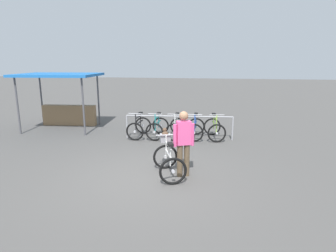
% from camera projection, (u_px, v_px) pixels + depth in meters
% --- Properties ---
extents(ground_plane, '(80.00, 80.00, 0.00)m').
position_uv_depth(ground_plane, '(149.00, 177.00, 7.04)').
color(ground_plane, '#514F4C').
extents(bike_rack_rail, '(3.89, 0.42, 0.88)m').
position_uv_depth(bike_rack_rail, '(179.00, 121.00, 10.25)').
color(bike_rack_rail, '#99999E').
rests_on(bike_rack_rail, ground).
extents(racked_bike_black, '(0.70, 1.11, 0.97)m').
position_uv_depth(racked_bike_black, '(139.00, 127.00, 10.62)').
color(racked_bike_black, black).
rests_on(racked_bike_black, ground).
extents(racked_bike_teal, '(0.68, 1.10, 0.97)m').
position_uv_depth(racked_bike_teal, '(158.00, 128.00, 10.56)').
color(racked_bike_teal, black).
rests_on(racked_bike_teal, ground).
extents(racked_bike_white, '(0.67, 1.11, 0.98)m').
position_uv_depth(racked_bike_white, '(176.00, 128.00, 10.51)').
color(racked_bike_white, black).
rests_on(racked_bike_white, ground).
extents(racked_bike_blue, '(0.67, 1.10, 0.97)m').
position_uv_depth(racked_bike_blue, '(195.00, 128.00, 10.45)').
color(racked_bike_blue, black).
rests_on(racked_bike_blue, ground).
extents(racked_bike_lime, '(0.85, 1.22, 0.98)m').
position_uv_depth(racked_bike_lime, '(214.00, 129.00, 10.40)').
color(racked_bike_lime, black).
rests_on(racked_bike_lime, ground).
extents(featured_bicycle, '(1.00, 1.26, 1.09)m').
position_uv_depth(featured_bicycle, '(168.00, 156.00, 7.08)').
color(featured_bicycle, black).
rests_on(featured_bicycle, ground).
extents(person_with_featured_bike, '(0.49, 0.32, 1.64)m').
position_uv_depth(person_with_featured_bike, '(184.00, 141.00, 6.88)').
color(person_with_featured_bike, brown).
rests_on(person_with_featured_bike, ground).
extents(market_stall, '(3.31, 2.59, 2.30)m').
position_uv_depth(market_stall, '(64.00, 95.00, 11.93)').
color(market_stall, '#4C4C51').
rests_on(market_stall, ground).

